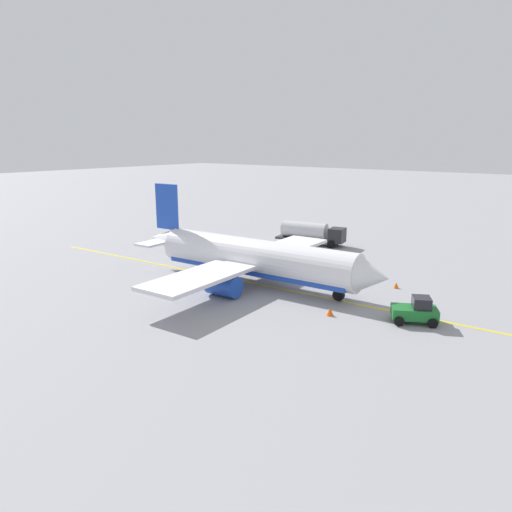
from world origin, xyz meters
name	(u,v)px	position (x,y,z in m)	size (l,w,h in m)	color
ground_plane	(256,284)	(0.00, 0.00, 0.00)	(400.00, 400.00, 0.00)	#939399
airplane	(252,258)	(-0.47, -0.02, 2.69)	(29.47, 27.40, 9.74)	white
fuel_tanker	(311,232)	(-5.70, 20.42, 1.72)	(10.28, 4.25, 3.15)	#2D2D33
pushback_tug	(416,311)	(16.96, -0.61, 1.01)	(4.12, 3.63, 2.20)	#196B28
refueling_worker	(311,250)	(-1.83, 13.96, 0.82)	(0.39, 0.54, 1.71)	navy
safety_cone_nose	(330,312)	(10.63, -3.46, 0.35)	(0.63, 0.63, 0.70)	#F2590F
safety_cone_wingtip	(396,285)	(12.13, 7.51, 0.31)	(0.55, 0.55, 0.61)	#F2590F
taxi_line_marking	(256,284)	(0.00, 0.00, 0.01)	(63.52, 0.30, 0.01)	yellow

